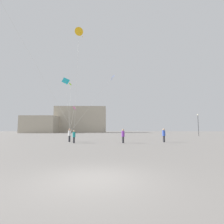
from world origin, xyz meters
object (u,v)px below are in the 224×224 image
building_left_hall (42,125)px  person_in_teal (74,136)px  person_in_blue (164,135)px  kite_lime_diamond (70,85)px  kite_amber_diamond (79,33)px  kite_cyan_delta (66,82)px  person_in_purple (123,135)px  kite_cobalt_delta (112,77)px  kite_magenta_diamond (74,108)px  lamppost_east (198,122)px  person_in_white (70,135)px  building_centre_hall (82,120)px

building_left_hall → person_in_teal: bearing=-62.9°
person_in_teal → person_in_blue: bearing=46.6°
kite_lime_diamond → kite_amber_diamond: kite_amber_diamond is taller
person_in_teal → kite_cyan_delta: bearing=178.5°
person_in_purple → kite_cobalt_delta: kite_cobalt_delta is taller
person_in_teal → kite_amber_diamond: bearing=-31.2°
person_in_teal → person_in_blue: size_ratio=0.88×
kite_magenta_diamond → kite_cyan_delta: size_ratio=2.42×
person_in_purple → kite_cobalt_delta: bearing=-50.8°
kite_cobalt_delta → kite_magenta_diamond: size_ratio=0.67×
kite_lime_diamond → person_in_teal: bearing=-71.6°
kite_lime_diamond → lamppost_east: 33.16m
person_in_teal → kite_cobalt_delta: kite_cobalt_delta is taller
person_in_white → person_in_purple: (7.48, -1.87, -0.04)m
person_in_white → person_in_teal: 2.43m
person_in_white → kite_lime_diamond: kite_lime_diamond is taller
person_in_teal → kite_amber_diamond: kite_amber_diamond is taller
kite_magenta_diamond → building_centre_hall: building_centre_hall is taller
person_in_purple → kite_lime_diamond: 18.45m
lamppost_east → kite_amber_diamond: bearing=-135.2°
person_in_white → building_left_hall: bearing=-98.1°
person_in_blue → lamppost_east: 25.75m
person_in_purple → building_centre_hall: size_ratio=0.06×
person_in_white → lamppost_east: 34.76m
person_in_teal → kite_magenta_diamond: bearing=141.7°
person_in_white → kite_magenta_diamond: 18.71m
person_in_blue → kite_lime_diamond: (-15.97, 10.13, 9.75)m
person_in_purple → kite_amber_diamond: kite_amber_diamond is taller
kite_cyan_delta → kite_lime_diamond: bearing=102.5°
person_in_blue → person_in_purple: (-5.66, -1.64, -0.04)m
building_left_hall → kite_lime_diamond: bearing=-61.1°
kite_cyan_delta → lamppost_east: bearing=37.6°
person_in_blue → building_left_hall: 75.71m
kite_magenta_diamond → person_in_white: bearing=-77.9°
person_in_purple → building_centre_hall: 76.88m
building_left_hall → building_centre_hall: bearing=31.1°
person_in_blue → kite_lime_diamond: 21.27m
building_centre_hall → person_in_purple: bearing=-74.4°
person_in_teal → kite_magenta_diamond: size_ratio=0.09×
person_in_teal → kite_cobalt_delta: size_ratio=0.13×
person_in_blue → kite_cyan_delta: kite_cyan_delta is taller
kite_amber_diamond → lamppost_east: kite_amber_diamond is taller
person_in_white → kite_cyan_delta: bearing=24.6°
kite_amber_diamond → kite_cobalt_delta: bearing=77.0°
kite_magenta_diamond → building_centre_hall: (-9.41, 54.61, -0.01)m
kite_cyan_delta → kite_amber_diamond: bearing=-55.5°
person_in_teal → kite_cyan_delta: (-1.63, 1.33, 7.51)m
kite_cobalt_delta → building_centre_hall: (-18.87, 60.85, -5.69)m
person_in_teal → kite_cobalt_delta: (4.55, 13.23, 11.74)m
person_in_teal → person_in_purple: bearing=39.9°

